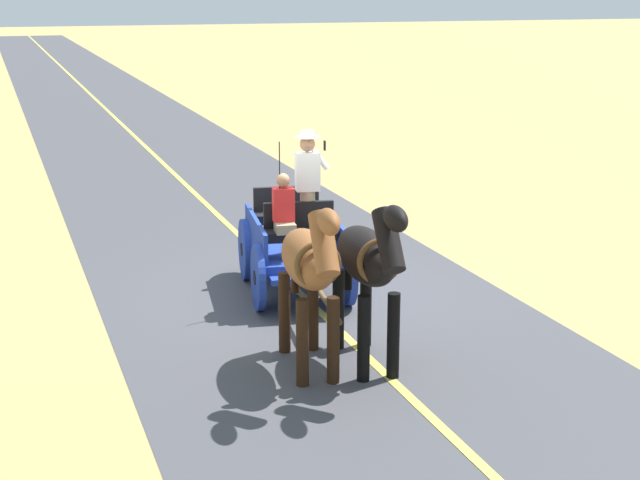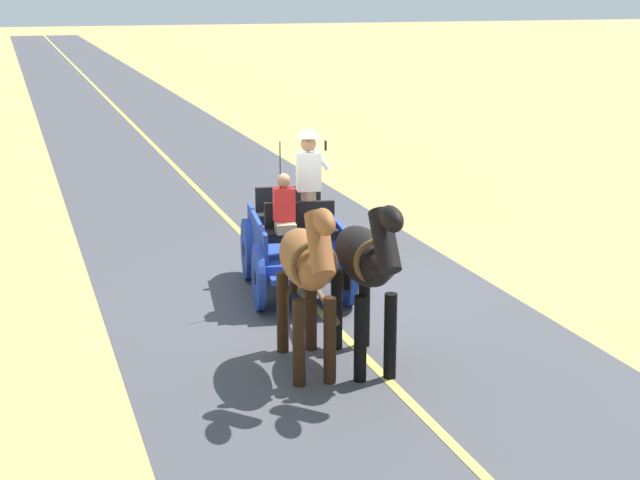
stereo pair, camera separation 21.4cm
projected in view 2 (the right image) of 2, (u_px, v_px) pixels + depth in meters
ground_plane at (301, 293)px, 14.54m from camera, size 200.00×200.00×0.00m
road_surface at (301, 293)px, 14.54m from camera, size 5.93×160.00×0.01m
road_centre_stripe at (301, 293)px, 14.54m from camera, size 0.12×160.00×0.00m
horse_drawn_carriage at (296, 240)px, 14.39m from camera, size 1.72×4.51×2.50m
horse_near_side at (366, 262)px, 11.44m from camera, size 0.68×2.14×2.21m
horse_off_side at (307, 265)px, 11.31m from camera, size 0.72×2.14×2.21m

